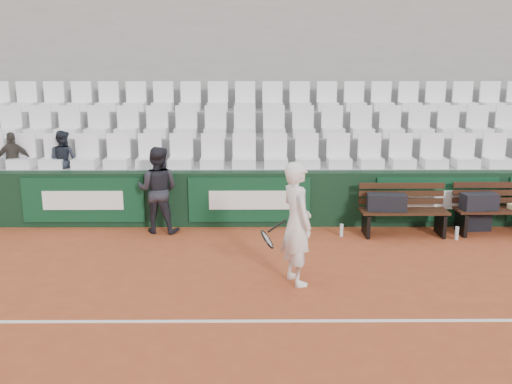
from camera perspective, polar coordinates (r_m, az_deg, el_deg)
name	(u,v)px	position (r m, az deg, el deg)	size (l,w,h in m)	color
ground	(265,321)	(6.87, 0.87, -12.81)	(80.00, 80.00, 0.00)	#AC4927
court_baseline	(265,321)	(6.87, 0.87, -12.78)	(18.00, 0.06, 0.01)	white
back_barrier	(264,199)	(10.47, 0.80, -0.67)	(18.00, 0.34, 1.00)	black
grandstand_tier_front	(260,191)	(11.08, 0.38, 0.11)	(18.00, 0.95, 1.00)	gray
grandstand_tier_mid	(259,170)	(11.97, 0.32, 2.20)	(18.00, 0.95, 1.45)	gray
grandstand_tier_back	(259,152)	(12.86, 0.27, 3.99)	(18.00, 0.95, 1.90)	gray
grandstand_rear_wall	(258,94)	(13.34, 0.25, 9.73)	(18.00, 0.30, 4.40)	gray
seat_row_front	(260,151)	(10.76, 0.40, 4.14)	(11.90, 0.44, 0.63)	white
seat_row_mid	(259,122)	(11.64, 0.34, 7.06)	(11.90, 0.44, 0.63)	white
seat_row_back	(259,96)	(12.55, 0.29, 9.57)	(11.90, 0.44, 0.63)	white
bench_left	(403,223)	(10.26, 14.51, -2.98)	(1.50, 0.56, 0.45)	#371D10
bench_right	(498,221)	(10.87, 23.05, -2.73)	(1.50, 0.56, 0.45)	#371A10
sports_bag_left	(387,202)	(10.09, 12.93, -1.01)	(0.66, 0.28, 0.28)	black
sports_bag_right	(479,201)	(10.62, 21.41, -0.89)	(0.61, 0.28, 0.28)	black
sports_bag_ground	(474,221)	(11.00, 21.01, -2.74)	(0.50, 0.31, 0.31)	black
water_bottle_near	(341,230)	(10.01, 8.54, -3.79)	(0.06, 0.06, 0.22)	silver
water_bottle_far	(457,233)	(10.30, 19.43, -3.91)	(0.06, 0.06, 0.23)	silver
tennis_player	(297,223)	(7.71, 4.08, -3.14)	(0.80, 0.72, 1.69)	white
ball_kid	(158,190)	(10.14, -9.79, 0.21)	(0.74, 0.58, 1.53)	black
spectator_b	(11,138)	(11.68, -23.27, 4.99)	(0.65, 0.27, 1.12)	#35302A
spectator_c	(62,137)	(11.35, -18.87, 5.23)	(0.56, 0.43, 1.15)	black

